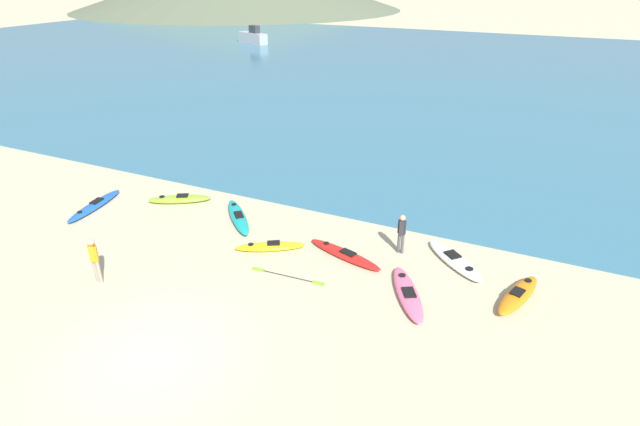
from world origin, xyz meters
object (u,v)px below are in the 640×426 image
(kayak_on_sand_1, at_px, (345,254))
(kayak_on_sand_4, at_px, (518,295))
(kayak_on_sand_5, at_px, (95,205))
(kayak_on_sand_2, at_px, (455,260))
(kayak_on_sand_7, at_px, (238,217))
(loose_paddle, at_px, (288,276))
(person_near_foreground, at_px, (94,258))
(moored_boat_0, at_px, (253,37))
(kayak_on_sand_0, at_px, (270,246))
(kayak_on_sand_3, at_px, (180,199))
(kayak_on_sand_6, at_px, (408,293))
(person_near_waterline, at_px, (402,231))

(kayak_on_sand_1, xyz_separation_m, kayak_on_sand_4, (6.13, -0.04, 0.05))
(kayak_on_sand_5, bearing_deg, kayak_on_sand_2, 8.02)
(kayak_on_sand_7, distance_m, loose_paddle, 4.92)
(person_near_foreground, height_order, moored_boat_0, moored_boat_0)
(kayak_on_sand_0, height_order, kayak_on_sand_3, kayak_on_sand_3)
(kayak_on_sand_4, bearing_deg, kayak_on_sand_7, 175.49)
(kayak_on_sand_5, xyz_separation_m, loose_paddle, (10.46, -1.18, -0.12))
(kayak_on_sand_6, distance_m, person_near_waterline, 2.93)
(kayak_on_sand_2, bearing_deg, moored_boat_0, 129.13)
(person_near_waterline, bearing_deg, kayak_on_sand_4, -15.94)
(person_near_waterline, relative_size, moored_boat_0, 0.31)
(kayak_on_sand_6, distance_m, moored_boat_0, 60.03)
(kayak_on_sand_4, bearing_deg, kayak_on_sand_2, 149.52)
(kayak_on_sand_1, xyz_separation_m, kayak_on_sand_6, (2.83, -1.42, 0.01))
(kayak_on_sand_0, relative_size, loose_paddle, 0.93)
(person_near_foreground, bearing_deg, kayak_on_sand_2, 30.66)
(kayak_on_sand_5, bearing_deg, kayak_on_sand_3, 34.69)
(kayak_on_sand_0, height_order, moored_boat_0, moored_boat_0)
(moored_boat_0, height_order, loose_paddle, moored_boat_0)
(kayak_on_sand_4, relative_size, moored_boat_0, 0.54)
(kayak_on_sand_5, bearing_deg, kayak_on_sand_0, 1.13)
(kayak_on_sand_5, distance_m, kayak_on_sand_7, 6.72)
(kayak_on_sand_4, bearing_deg, moored_boat_0, 130.02)
(kayak_on_sand_3, bearing_deg, kayak_on_sand_4, -4.95)
(kayak_on_sand_4, bearing_deg, person_near_waterline, 164.06)
(person_near_waterline, bearing_deg, kayak_on_sand_3, 179.77)
(person_near_foreground, bearing_deg, kayak_on_sand_6, 20.44)
(kayak_on_sand_2, distance_m, loose_paddle, 6.14)
(kayak_on_sand_5, height_order, loose_paddle, kayak_on_sand_5)
(kayak_on_sand_0, bearing_deg, kayak_on_sand_6, -7.39)
(kayak_on_sand_1, distance_m, kayak_on_sand_5, 11.81)
(kayak_on_sand_2, height_order, person_near_waterline, person_near_waterline)
(kayak_on_sand_3, bearing_deg, kayak_on_sand_0, -18.09)
(kayak_on_sand_3, xyz_separation_m, kayak_on_sand_7, (3.44, -0.39, 0.01))
(kayak_on_sand_7, distance_m, person_near_foreground, 6.25)
(kayak_on_sand_4, xyz_separation_m, kayak_on_sand_5, (-17.91, -0.83, -0.05))
(kayak_on_sand_0, height_order, kayak_on_sand_1, kayak_on_sand_0)
(kayak_on_sand_4, bearing_deg, kayak_on_sand_6, -157.31)
(kayak_on_sand_1, relative_size, moored_boat_0, 0.64)
(kayak_on_sand_0, xyz_separation_m, kayak_on_sand_2, (6.60, 2.02, -0.00))
(kayak_on_sand_6, height_order, person_near_foreground, person_near_foreground)
(kayak_on_sand_0, distance_m, kayak_on_sand_5, 8.98)
(kayak_on_sand_4, distance_m, kayak_on_sand_5, 17.93)
(kayak_on_sand_5, bearing_deg, kayak_on_sand_7, 14.90)
(kayak_on_sand_1, bearing_deg, kayak_on_sand_4, -0.35)
(kayak_on_sand_0, distance_m, kayak_on_sand_6, 5.67)
(kayak_on_sand_0, distance_m, person_near_foreground, 6.15)
(kayak_on_sand_3, height_order, moored_boat_0, moored_boat_0)
(person_near_waterline, bearing_deg, kayak_on_sand_1, -145.81)
(kayak_on_sand_3, relative_size, person_near_waterline, 1.76)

